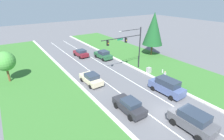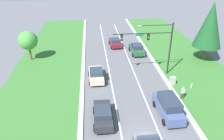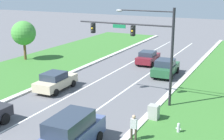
{
  "view_description": "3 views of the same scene",
  "coord_description": "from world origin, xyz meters",
  "px_view_note": "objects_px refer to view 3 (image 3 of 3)",
  "views": [
    {
      "loc": [
        -14.33,
        -9.8,
        12.54
      ],
      "look_at": [
        0.24,
        12.12,
        1.16
      ],
      "focal_mm": 28.0,
      "sensor_mm": 36.0,
      "label": 1
    },
    {
      "loc": [
        -4.21,
        -14.4,
        14.73
      ],
      "look_at": [
        -1.69,
        10.95,
        1.83
      ],
      "focal_mm": 35.0,
      "sensor_mm": 36.0,
      "label": 2
    },
    {
      "loc": [
        12.62,
        -9.54,
        9.04
      ],
      "look_at": [
        0.54,
        14.38,
        1.74
      ],
      "focal_mm": 50.0,
      "sensor_mm": 36.0,
      "label": 3
    }
  ],
  "objects_px": {
    "forest_sedan": "(165,68)",
    "champagne_sedan": "(55,81)",
    "slate_blue_suv": "(71,133)",
    "fire_hydrant": "(178,128)",
    "traffic_signal_mast": "(143,40)",
    "burgundy_sedan": "(148,57)",
    "oak_near_left_tree": "(24,33)",
    "utility_cabinet": "(154,112)",
    "pedestrian": "(134,127)"
  },
  "relations": [
    {
      "from": "forest_sedan",
      "to": "champagne_sedan",
      "type": "relative_size",
      "value": 1.01
    },
    {
      "from": "slate_blue_suv",
      "to": "fire_hydrant",
      "type": "bearing_deg",
      "value": 43.44
    },
    {
      "from": "traffic_signal_mast",
      "to": "burgundy_sedan",
      "type": "height_order",
      "value": "traffic_signal_mast"
    },
    {
      "from": "burgundy_sedan",
      "to": "oak_near_left_tree",
      "type": "relative_size",
      "value": 0.86
    },
    {
      "from": "forest_sedan",
      "to": "oak_near_left_tree",
      "type": "relative_size",
      "value": 0.93
    },
    {
      "from": "traffic_signal_mast",
      "to": "fire_hydrant",
      "type": "height_order",
      "value": "traffic_signal_mast"
    },
    {
      "from": "champagne_sedan",
      "to": "utility_cabinet",
      "type": "height_order",
      "value": "champagne_sedan"
    },
    {
      "from": "pedestrian",
      "to": "forest_sedan",
      "type": "bearing_deg",
      "value": -86.04
    },
    {
      "from": "burgundy_sedan",
      "to": "forest_sedan",
      "type": "bearing_deg",
      "value": -51.97
    },
    {
      "from": "burgundy_sedan",
      "to": "oak_near_left_tree",
      "type": "distance_m",
      "value": 15.43
    },
    {
      "from": "forest_sedan",
      "to": "slate_blue_suv",
      "type": "bearing_deg",
      "value": -92.92
    },
    {
      "from": "champagne_sedan",
      "to": "slate_blue_suv",
      "type": "relative_size",
      "value": 0.89
    },
    {
      "from": "slate_blue_suv",
      "to": "utility_cabinet",
      "type": "bearing_deg",
      "value": 63.98
    },
    {
      "from": "traffic_signal_mast",
      "to": "forest_sedan",
      "type": "bearing_deg",
      "value": 93.67
    },
    {
      "from": "pedestrian",
      "to": "champagne_sedan",
      "type": "bearing_deg",
      "value": -35.68
    },
    {
      "from": "burgundy_sedan",
      "to": "pedestrian",
      "type": "xyz_separation_m",
      "value": [
        5.9,
        -18.27,
        0.14
      ]
    },
    {
      "from": "forest_sedan",
      "to": "oak_near_left_tree",
      "type": "bearing_deg",
      "value": -179.0
    },
    {
      "from": "utility_cabinet",
      "to": "oak_near_left_tree",
      "type": "xyz_separation_m",
      "value": [
        -20.32,
        9.85,
        2.83
      ]
    },
    {
      "from": "fire_hydrant",
      "to": "oak_near_left_tree",
      "type": "distance_m",
      "value": 25.18
    },
    {
      "from": "pedestrian",
      "to": "traffic_signal_mast",
      "type": "bearing_deg",
      "value": -78.4
    },
    {
      "from": "slate_blue_suv",
      "to": "forest_sedan",
      "type": "bearing_deg",
      "value": 87.41
    },
    {
      "from": "forest_sedan",
      "to": "oak_near_left_tree",
      "type": "distance_m",
      "value": 17.94
    },
    {
      "from": "pedestrian",
      "to": "fire_hydrant",
      "type": "distance_m",
      "value": 3.14
    },
    {
      "from": "burgundy_sedan",
      "to": "pedestrian",
      "type": "distance_m",
      "value": 19.2
    },
    {
      "from": "traffic_signal_mast",
      "to": "utility_cabinet",
      "type": "bearing_deg",
      "value": -54.77
    },
    {
      "from": "burgundy_sedan",
      "to": "oak_near_left_tree",
      "type": "bearing_deg",
      "value": -163.74
    },
    {
      "from": "forest_sedan",
      "to": "pedestrian",
      "type": "relative_size",
      "value": 2.7
    },
    {
      "from": "forest_sedan",
      "to": "burgundy_sedan",
      "type": "xyz_separation_m",
      "value": [
        -3.35,
        3.88,
        -0.08
      ]
    },
    {
      "from": "fire_hydrant",
      "to": "forest_sedan",
      "type": "bearing_deg",
      "value": 111.03
    },
    {
      "from": "traffic_signal_mast",
      "to": "pedestrian",
      "type": "xyz_separation_m",
      "value": [
        2.04,
        -6.39,
        -4.1
      ]
    },
    {
      "from": "traffic_signal_mast",
      "to": "burgundy_sedan",
      "type": "xyz_separation_m",
      "value": [
        -3.87,
        11.89,
        -4.24
      ]
    },
    {
      "from": "slate_blue_suv",
      "to": "oak_near_left_tree",
      "type": "height_order",
      "value": "oak_near_left_tree"
    },
    {
      "from": "traffic_signal_mast",
      "to": "oak_near_left_tree",
      "type": "relative_size",
      "value": 1.64
    },
    {
      "from": "burgundy_sedan",
      "to": "slate_blue_suv",
      "type": "bearing_deg",
      "value": -84.03
    },
    {
      "from": "champagne_sedan",
      "to": "pedestrian",
      "type": "xyz_separation_m",
      "value": [
        9.92,
        -5.63,
        0.12
      ]
    },
    {
      "from": "traffic_signal_mast",
      "to": "utility_cabinet",
      "type": "xyz_separation_m",
      "value": [
        2.07,
        -2.94,
        -4.49
      ]
    },
    {
      "from": "forest_sedan",
      "to": "slate_blue_suv",
      "type": "height_order",
      "value": "slate_blue_suv"
    },
    {
      "from": "traffic_signal_mast",
      "to": "forest_sedan",
      "type": "distance_m",
      "value": 9.04
    },
    {
      "from": "traffic_signal_mast",
      "to": "slate_blue_suv",
      "type": "height_order",
      "value": "traffic_signal_mast"
    },
    {
      "from": "pedestrian",
      "to": "oak_near_left_tree",
      "type": "bearing_deg",
      "value": -39.33
    },
    {
      "from": "slate_blue_suv",
      "to": "utility_cabinet",
      "type": "height_order",
      "value": "slate_blue_suv"
    },
    {
      "from": "slate_blue_suv",
      "to": "pedestrian",
      "type": "xyz_separation_m",
      "value": [
        2.66,
        2.67,
        -0.16
      ]
    },
    {
      "from": "traffic_signal_mast",
      "to": "pedestrian",
      "type": "distance_m",
      "value": 7.86
    },
    {
      "from": "traffic_signal_mast",
      "to": "slate_blue_suv",
      "type": "bearing_deg",
      "value": -93.97
    },
    {
      "from": "champagne_sedan",
      "to": "utility_cabinet",
      "type": "relative_size",
      "value": 4.14
    },
    {
      "from": "oak_near_left_tree",
      "to": "utility_cabinet",
      "type": "bearing_deg",
      "value": -25.86
    },
    {
      "from": "slate_blue_suv",
      "to": "pedestrian",
      "type": "distance_m",
      "value": 3.77
    },
    {
      "from": "forest_sedan",
      "to": "utility_cabinet",
      "type": "relative_size",
      "value": 4.19
    },
    {
      "from": "burgundy_sedan",
      "to": "traffic_signal_mast",
      "type": "bearing_deg",
      "value": -74.79
    },
    {
      "from": "traffic_signal_mast",
      "to": "utility_cabinet",
      "type": "relative_size",
      "value": 7.34
    }
  ]
}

